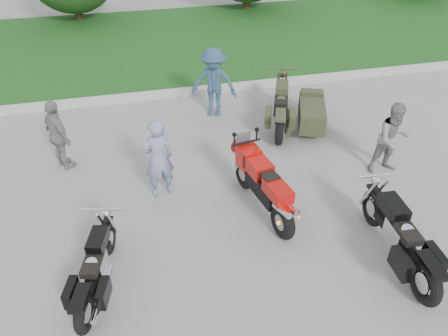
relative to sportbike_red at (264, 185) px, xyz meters
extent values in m
plane|color=gray|center=(-0.72, -0.73, -0.61)|extent=(80.00, 80.00, 0.00)
cube|color=#B3B1A9|center=(-0.72, 5.27, -0.54)|extent=(60.00, 0.30, 0.15)
cube|color=#23561D|center=(-0.72, 9.42, -0.54)|extent=(60.00, 8.00, 0.14)
cylinder|color=#3F2B1C|center=(-3.72, 12.77, -0.01)|extent=(0.36, 0.36, 1.20)
torus|color=black|center=(0.13, -0.72, -0.28)|extent=(0.32, 0.69, 0.66)
torus|color=black|center=(-0.15, 0.81, -0.29)|extent=(0.24, 0.65, 0.64)
cube|color=black|center=(0.00, -0.01, -0.03)|extent=(0.47, 1.00, 0.37)
cube|color=#B70B07|center=(-0.04, 0.23, 0.26)|extent=(0.46, 0.64, 0.28)
cube|color=#B70B07|center=(0.09, -0.48, 0.22)|extent=(0.42, 0.64, 0.23)
cube|color=black|center=(0.03, -0.14, 0.30)|extent=(0.34, 0.42, 0.11)
cube|color=#B70B07|center=(-0.11, 0.62, 0.22)|extent=(0.43, 0.49, 0.43)
cylinder|color=silver|center=(0.07, -0.79, 0.05)|extent=(0.21, 0.51, 0.23)
cylinder|color=silver|center=(0.22, -0.76, 0.05)|extent=(0.21, 0.51, 0.23)
torus|color=black|center=(-3.18, -1.82, -0.31)|extent=(0.30, 0.63, 0.61)
torus|color=black|center=(-2.81, -0.39, -0.33)|extent=(0.25, 0.58, 0.57)
cube|color=black|center=(-3.00, -1.11, -0.24)|extent=(0.46, 1.09, 0.13)
cube|color=silver|center=(-3.00, -1.11, -0.17)|extent=(0.36, 0.46, 0.31)
cube|color=black|center=(-2.93, -0.85, 0.08)|extent=(0.36, 0.54, 0.20)
cube|color=black|center=(-3.03, -1.24, -0.01)|extent=(0.35, 0.50, 0.11)
cube|color=black|center=(-3.18, -1.82, 0.01)|extent=(0.31, 0.53, 0.05)
cylinder|color=silver|center=(-2.92, -1.45, -0.36)|extent=(0.33, 0.98, 0.09)
torus|color=black|center=(1.73, -2.49, -0.26)|extent=(0.22, 0.72, 0.71)
torus|color=black|center=(1.83, -0.76, -0.28)|extent=(0.16, 0.68, 0.67)
cube|color=black|center=(1.78, -1.62, -0.17)|extent=(0.30, 1.27, 0.15)
cube|color=silver|center=(1.78, -1.62, -0.09)|extent=(0.34, 0.49, 0.37)
cube|color=black|center=(1.79, -1.31, 0.20)|extent=(0.32, 0.59, 0.23)
cube|color=black|center=(1.77, -1.78, 0.10)|extent=(0.32, 0.54, 0.13)
cube|color=black|center=(1.73, -2.49, 0.12)|extent=(0.26, 0.59, 0.06)
cylinder|color=silver|center=(1.94, -2.00, -0.32)|extent=(0.17, 1.16, 0.10)
torus|color=black|center=(1.09, 2.20, -0.25)|extent=(0.43, 0.75, 0.73)
torus|color=black|center=(1.71, 3.86, -0.27)|extent=(0.36, 0.69, 0.69)
cube|color=black|center=(1.40, 3.03, -0.16)|extent=(0.67, 1.29, 0.15)
cube|color=#343921|center=(1.40, 3.03, -0.08)|extent=(0.47, 0.57, 0.38)
cube|color=#343921|center=(1.51, 3.33, 0.23)|extent=(0.49, 0.66, 0.24)
cube|color=black|center=(1.34, 2.88, 0.12)|extent=(0.47, 0.61, 0.13)
cube|color=#343921|center=(1.09, 2.20, 0.14)|extent=(0.43, 0.64, 0.06)
cylinder|color=#343921|center=(1.45, 2.61, -0.31)|extent=(0.51, 1.15, 0.11)
cube|color=#343921|center=(2.06, 2.67, -0.18)|extent=(1.04, 1.52, 0.48)
torus|color=black|center=(2.32, 2.57, -0.31)|extent=(0.33, 0.61, 0.60)
imported|color=#7C84A9|center=(-1.80, 0.97, 0.22)|extent=(0.69, 0.54, 1.67)
imported|color=gray|center=(2.96, 0.66, 0.17)|extent=(0.77, 0.60, 1.57)
imported|color=#2F4663|center=(-0.08, 3.94, 0.27)|extent=(1.31, 1.06, 1.77)
imported|color=gray|center=(-3.71, 2.37, 0.17)|extent=(0.80, 0.99, 1.57)
camera|label=1|loc=(-2.15, -5.94, 4.87)|focal=35.00mm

